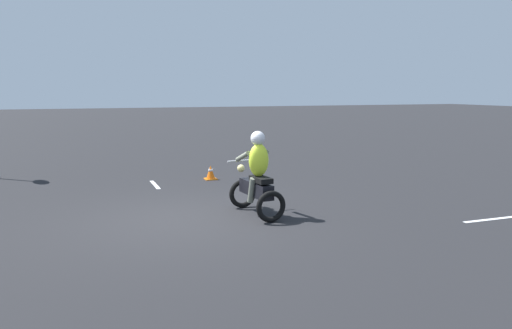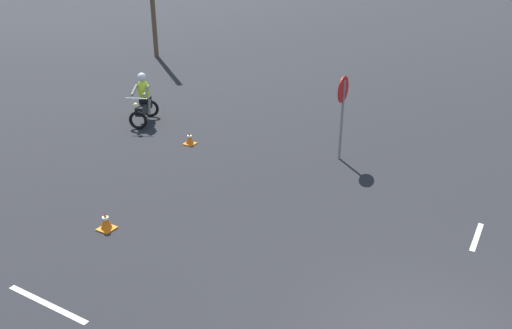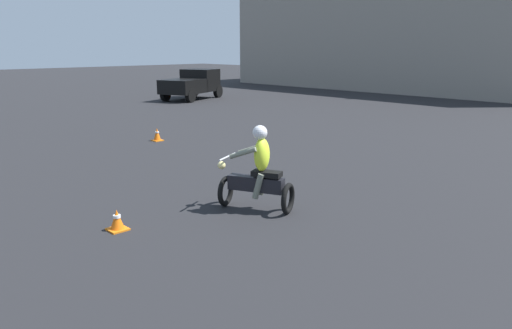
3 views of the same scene
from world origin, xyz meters
name	(u,v)px [view 3 (image 3 of 3)]	position (x,y,z in m)	size (l,w,h in m)	color
motorcycle_rider_background	(258,174)	(5.78, 10.60, 0.73)	(1.53, 1.13, 1.66)	black
pickup_truck	(192,83)	(-11.75, 22.03, 0.93)	(3.28, 4.55, 1.73)	black
traffic_cone_near_left	(117,220)	(4.91, 8.09, 0.18)	(0.32, 0.32, 0.37)	orange
traffic_cone_far_right	(157,135)	(-1.74, 13.15, 0.21)	(0.32, 0.32, 0.44)	orange
utility_pole_far	(456,28)	(-1.39, 33.53, 4.09)	(0.24, 0.24, 8.19)	brown
building_backdrop	(403,37)	(-7.86, 38.74, 3.75)	(24.74, 10.71, 7.50)	gray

